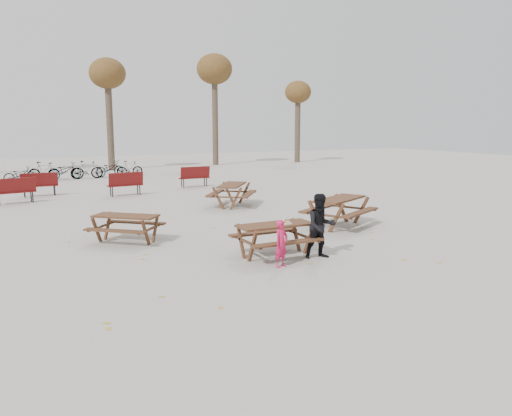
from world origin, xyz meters
name	(u,v)px	position (x,y,z in m)	size (l,w,h in m)	color
ground	(275,256)	(0.00, 0.00, 0.00)	(80.00, 80.00, 0.00)	gray
main_picnic_table	(275,232)	(0.00, 0.00, 0.59)	(1.80, 1.45, 0.78)	#371D14
food_tray	(287,223)	(0.23, -0.17, 0.79)	(0.18, 0.11, 0.04)	white
bread_roll	(287,222)	(0.23, -0.17, 0.83)	(0.14, 0.06, 0.05)	tan
soda_bottle	(284,222)	(0.13, -0.17, 0.85)	(0.07, 0.07, 0.17)	silver
child	(281,244)	(-0.33, -0.86, 0.52)	(0.38, 0.25, 1.04)	#C01848
adult	(321,226)	(0.85, -0.63, 0.75)	(0.73, 0.57, 1.51)	black
picnic_table_east	(339,212)	(3.38, 2.10, 0.44)	(2.05, 1.65, 0.88)	#371D14
picnic_table_north	(126,229)	(-2.82, 3.01, 0.36)	(1.68, 1.36, 0.72)	#371D14
picnic_table_far	(232,195)	(2.08, 7.12, 0.42)	(1.94, 1.57, 0.84)	#371D14
park_bench_row	(99,183)	(-1.89, 12.49, 0.52)	(9.66, 2.43, 1.03)	maroon
bicycle_row	(76,170)	(-1.91, 19.80, 0.48)	(7.66, 2.29, 1.03)	black
tree_row	(104,77)	(0.90, 25.15, 6.19)	(32.17, 3.52, 8.26)	#382B21
fallen_leaves	(248,233)	(0.50, 2.50, 0.00)	(11.00, 11.00, 0.01)	#AB9029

